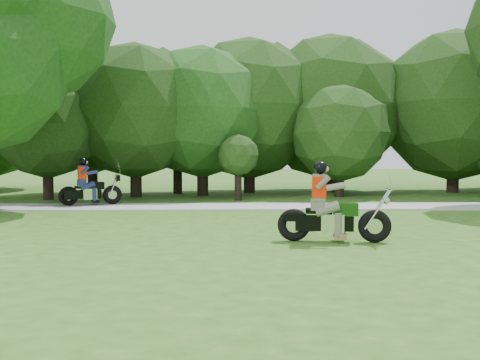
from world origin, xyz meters
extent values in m
plane|color=#2C5A19|center=(0.00, 0.00, 0.00)|extent=(100.00, 100.00, 0.00)
cube|color=#A6A6A1|center=(0.00, 8.00, 0.03)|extent=(60.00, 2.20, 0.06)
cylinder|color=black|center=(-8.75, 14.33, 0.90)|extent=(0.46, 0.46, 1.80)
sphere|color=#173710|center=(-8.75, 14.33, 3.46)|extent=(5.10, 5.10, 5.10)
cylinder|color=black|center=(-9.76, 11.24, 0.79)|extent=(0.41, 0.41, 1.58)
sphere|color=#173710|center=(-9.76, 11.24, 2.97)|extent=(4.27, 4.27, 4.27)
cylinder|color=black|center=(-1.49, 14.82, 0.90)|extent=(0.54, 0.54, 1.80)
sphere|color=#173710|center=(-1.49, 14.82, 3.98)|extent=(6.71, 6.71, 6.71)
cylinder|color=black|center=(-2.10, 10.75, 0.63)|extent=(0.28, 0.28, 1.26)
sphere|color=#173710|center=(-2.10, 10.75, 1.80)|extent=(1.68, 1.68, 1.68)
cylinder|color=black|center=(-6.45, 12.54, 0.90)|extent=(0.49, 0.49, 1.80)
sphere|color=#173710|center=(-6.45, 12.54, 3.69)|extent=(5.82, 5.82, 5.82)
cylinder|color=black|center=(-4.84, 14.43, 0.90)|extent=(0.42, 0.42, 1.80)
sphere|color=#173710|center=(-4.84, 14.43, 3.21)|extent=(4.35, 4.35, 4.35)
cylinder|color=black|center=(2.46, 15.46, 0.90)|extent=(0.55, 0.55, 1.80)
sphere|color=#173710|center=(2.46, 15.46, 4.10)|extent=(7.08, 7.08, 7.08)
cylinder|color=black|center=(8.21, 14.72, 0.90)|extent=(0.56, 0.56, 1.80)
sphere|color=#173710|center=(8.21, 14.72, 4.14)|extent=(7.20, 7.20, 7.20)
cylinder|color=black|center=(-3.62, 13.19, 0.90)|extent=(0.49, 0.49, 1.80)
sphere|color=#184D16|center=(-3.62, 13.19, 3.70)|extent=(5.85, 5.85, 5.85)
cylinder|color=black|center=(2.29, 12.39, 0.69)|extent=(0.41, 0.41, 1.37)
sphere|color=#173710|center=(2.29, 12.39, 2.75)|extent=(4.23, 4.23, 4.23)
sphere|color=#184D16|center=(-8.74, 7.30, 6.20)|extent=(5.12, 5.12, 5.12)
torus|color=black|center=(-1.10, 0.99, 0.35)|extent=(0.73, 0.30, 0.70)
torus|color=black|center=(0.60, 0.75, 0.35)|extent=(0.73, 0.30, 0.70)
cube|color=black|center=(-0.46, 0.90, 0.40)|extent=(1.25, 0.41, 0.32)
cube|color=silver|center=(-0.29, 0.87, 0.40)|extent=(0.53, 0.41, 0.40)
cube|color=black|center=(-0.01, 0.84, 0.70)|extent=(0.56, 0.37, 0.26)
cube|color=black|center=(-0.59, 0.92, 0.66)|extent=(0.56, 0.39, 0.10)
cylinder|color=silver|center=(0.64, 0.74, 0.70)|extent=(0.55, 0.12, 0.83)
cylinder|color=silver|center=(0.87, 0.71, 1.14)|extent=(0.13, 0.64, 0.04)
cube|color=#5B5F4D|center=(-0.59, 0.92, 0.81)|extent=(0.35, 0.42, 0.24)
cube|color=#5B5F4D|center=(-0.57, 0.92, 1.17)|extent=(0.32, 0.46, 0.56)
cube|color=#FF2405|center=(-0.57, 0.92, 1.19)|extent=(0.35, 0.50, 0.44)
sphere|color=black|center=(-0.54, 0.91, 1.59)|extent=(0.28, 0.28, 0.28)
torus|color=black|center=(-8.06, 8.20, 0.40)|extent=(0.70, 0.41, 0.68)
torus|color=black|center=(-6.65, 8.72, 0.40)|extent=(0.70, 0.41, 0.68)
cube|color=black|center=(-7.52, 8.40, 0.45)|extent=(1.10, 0.59, 0.31)
cube|color=silver|center=(-7.38, 8.45, 0.45)|extent=(0.55, 0.47, 0.39)
cube|color=black|center=(-7.15, 8.53, 0.74)|extent=(0.57, 0.45, 0.25)
cube|color=black|center=(-7.63, 8.35, 0.70)|extent=(0.58, 0.46, 0.10)
cylinder|color=silver|center=(-6.61, 8.73, 0.74)|extent=(0.38, 0.17, 0.87)
cylinder|color=silver|center=(-6.46, 8.78, 1.15)|extent=(0.25, 0.59, 0.03)
cube|color=black|center=(-7.94, 8.02, 0.45)|extent=(0.42, 0.25, 0.33)
cube|color=black|center=(-8.08, 8.42, 0.45)|extent=(0.42, 0.25, 0.33)
cube|color=#1D224D|center=(-7.63, 8.35, 0.84)|extent=(0.40, 0.45, 0.23)
cube|color=#1D224D|center=(-7.62, 8.36, 1.18)|extent=(0.38, 0.47, 0.54)
cube|color=#FF2405|center=(-7.62, 8.36, 1.20)|extent=(0.42, 0.52, 0.43)
sphere|color=black|center=(-7.59, 8.37, 1.59)|extent=(0.27, 0.27, 0.27)
camera|label=1|loc=(-2.53, -10.44, 1.92)|focal=40.00mm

